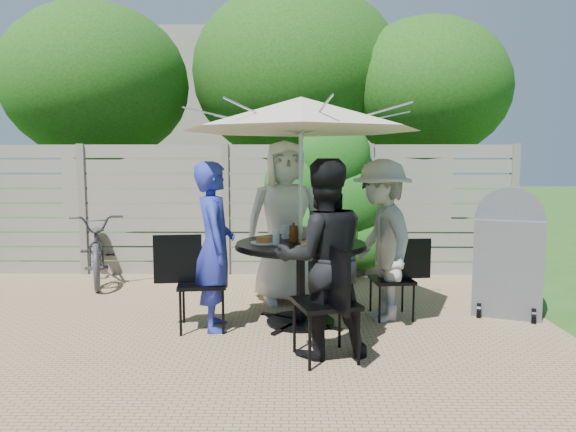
{
  "coord_description": "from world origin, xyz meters",
  "views": [
    {
      "loc": [
        0.95,
        -4.12,
        1.6
      ],
      "look_at": [
        0.89,
        1.01,
        1.06
      ],
      "focal_mm": 32.0,
      "sensor_mm": 36.0,
      "label": 1
    }
  ],
  "objects_px": {
    "person_front": "(322,259)",
    "plate_extra": "(327,244)",
    "plate_back": "(293,235)",
    "person_right": "(381,241)",
    "chair_right": "(393,295)",
    "glass_back": "(285,232)",
    "plate_left": "(264,241)",
    "chair_left": "(201,302)",
    "syrup_jug": "(294,234)",
    "person_left": "(215,247)",
    "bicycle": "(99,247)",
    "plate_front": "(309,246)",
    "glass_right": "(324,233)",
    "plate_right": "(336,239)",
    "bbq_grill": "(507,257)",
    "glass_left": "(276,238)",
    "chair_front": "(326,326)",
    "chair_back": "(283,278)",
    "coffee_cup": "(306,233)",
    "umbrella": "(301,114)",
    "patio_table": "(301,267)",
    "person_back": "(285,222)",
    "glass_front": "(318,239)"
  },
  "relations": [
    {
      "from": "person_front",
      "to": "plate_extra",
      "type": "relative_size",
      "value": 6.78
    },
    {
      "from": "plate_back",
      "to": "person_right",
      "type": "bearing_deg",
      "value": -11.96
    },
    {
      "from": "chair_right",
      "to": "glass_back",
      "type": "xyz_separation_m",
      "value": [
        -1.1,
        0.04,
        0.64
      ]
    },
    {
      "from": "person_right",
      "to": "plate_left",
      "type": "height_order",
      "value": "person_right"
    },
    {
      "from": "chair_left",
      "to": "syrup_jug",
      "type": "bearing_deg",
      "value": 6.66
    },
    {
      "from": "person_left",
      "to": "bicycle",
      "type": "height_order",
      "value": "person_left"
    },
    {
      "from": "person_right",
      "to": "chair_left",
      "type": "bearing_deg",
      "value": -90.03
    },
    {
      "from": "person_left",
      "to": "person_right",
      "type": "height_order",
      "value": "person_right"
    },
    {
      "from": "plate_front",
      "to": "glass_right",
      "type": "relative_size",
      "value": 1.86
    },
    {
      "from": "plate_right",
      "to": "bbq_grill",
      "type": "relative_size",
      "value": 0.19
    },
    {
      "from": "glass_left",
      "to": "syrup_jug",
      "type": "height_order",
      "value": "syrup_jug"
    },
    {
      "from": "plate_extra",
      "to": "glass_right",
      "type": "height_order",
      "value": "glass_right"
    },
    {
      "from": "chair_front",
      "to": "plate_right",
      "type": "height_order",
      "value": "chair_front"
    },
    {
      "from": "plate_front",
      "to": "syrup_jug",
      "type": "bearing_deg",
      "value": 109.82
    },
    {
      "from": "plate_back",
      "to": "plate_right",
      "type": "distance_m",
      "value": 0.51
    },
    {
      "from": "plate_front",
      "to": "glass_back",
      "type": "height_order",
      "value": "glass_back"
    },
    {
      "from": "chair_back",
      "to": "chair_right",
      "type": "distance_m",
      "value": 1.36
    },
    {
      "from": "person_left",
      "to": "plate_back",
      "type": "height_order",
      "value": "person_left"
    },
    {
      "from": "person_left",
      "to": "glass_left",
      "type": "relative_size",
      "value": 11.47
    },
    {
      "from": "chair_left",
      "to": "coffee_cup",
      "type": "distance_m",
      "value": 1.24
    },
    {
      "from": "plate_back",
      "to": "bicycle",
      "type": "height_order",
      "value": "bicycle"
    },
    {
      "from": "chair_right",
      "to": "coffee_cup",
      "type": "xyz_separation_m",
      "value": [
        -0.89,
        0.04,
        0.63
      ]
    },
    {
      "from": "umbrella",
      "to": "patio_table",
      "type": "bearing_deg",
      "value": -90.0
    },
    {
      "from": "patio_table",
      "to": "person_right",
      "type": "height_order",
      "value": "person_right"
    },
    {
      "from": "umbrella",
      "to": "plate_extra",
      "type": "bearing_deg",
      "value": -47.55
    },
    {
      "from": "coffee_cup",
      "to": "person_back",
      "type": "bearing_deg",
      "value": 110.8
    },
    {
      "from": "coffee_cup",
      "to": "plate_left",
      "type": "bearing_deg",
      "value": -142.95
    },
    {
      "from": "person_left",
      "to": "plate_front",
      "type": "height_order",
      "value": "person_left"
    },
    {
      "from": "umbrella",
      "to": "bicycle",
      "type": "relative_size",
      "value": 1.49
    },
    {
      "from": "person_front",
      "to": "plate_left",
      "type": "height_order",
      "value": "person_front"
    },
    {
      "from": "chair_left",
      "to": "person_back",
      "type": "bearing_deg",
      "value": 44.21
    },
    {
      "from": "chair_back",
      "to": "person_right",
      "type": "relative_size",
      "value": 0.51
    },
    {
      "from": "chair_left",
      "to": "glass_front",
      "type": "xyz_separation_m",
      "value": [
        1.1,
        -0.04,
        0.61
      ]
    },
    {
      "from": "umbrella",
      "to": "chair_front",
      "type": "xyz_separation_m",
      "value": [
        0.19,
        -0.95,
        -1.76
      ]
    },
    {
      "from": "plate_left",
      "to": "plate_extra",
      "type": "relative_size",
      "value": 1.08
    },
    {
      "from": "person_back",
      "to": "glass_back",
      "type": "relative_size",
      "value": 13.16
    },
    {
      "from": "plate_left",
      "to": "coffee_cup",
      "type": "bearing_deg",
      "value": 37.05
    },
    {
      "from": "umbrella",
      "to": "bbq_grill",
      "type": "height_order",
      "value": "umbrella"
    },
    {
      "from": "chair_front",
      "to": "plate_front",
      "type": "distance_m",
      "value": 0.82
    },
    {
      "from": "plate_right",
      "to": "glass_right",
      "type": "bearing_deg",
      "value": 145.23
    },
    {
      "from": "patio_table",
      "to": "plate_front",
      "type": "bearing_deg",
      "value": -78.51
    },
    {
      "from": "person_back",
      "to": "bicycle",
      "type": "relative_size",
      "value": 1.02
    },
    {
      "from": "person_left",
      "to": "glass_back",
      "type": "bearing_deg",
      "value": -70.3
    },
    {
      "from": "person_left",
      "to": "coffee_cup",
      "type": "bearing_deg",
      "value": -76.69
    },
    {
      "from": "chair_back",
      "to": "syrup_jug",
      "type": "height_order",
      "value": "syrup_jug"
    },
    {
      "from": "glass_right",
      "to": "bicycle",
      "type": "xyz_separation_m",
      "value": [
        -2.9,
        1.64,
        -0.42
      ]
    },
    {
      "from": "glass_left",
      "to": "syrup_jug",
      "type": "bearing_deg",
      "value": 49.3
    },
    {
      "from": "person_front",
      "to": "chair_left",
      "type": "bearing_deg",
      "value": -40.72
    },
    {
      "from": "person_right",
      "to": "bicycle",
      "type": "height_order",
      "value": "person_right"
    },
    {
      "from": "chair_front",
      "to": "plate_front",
      "type": "height_order",
      "value": "chair_front"
    }
  ]
}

